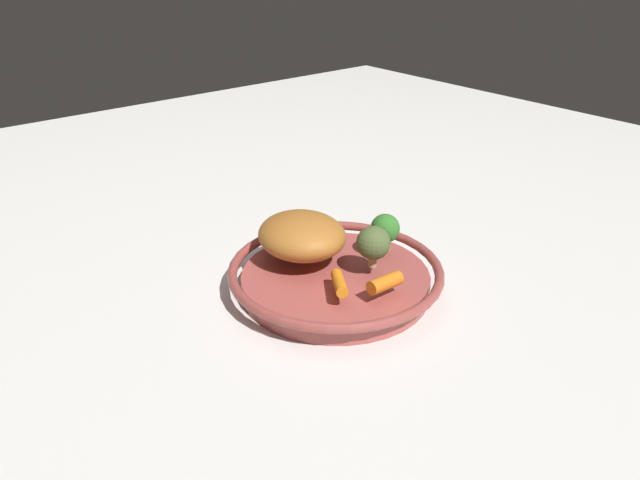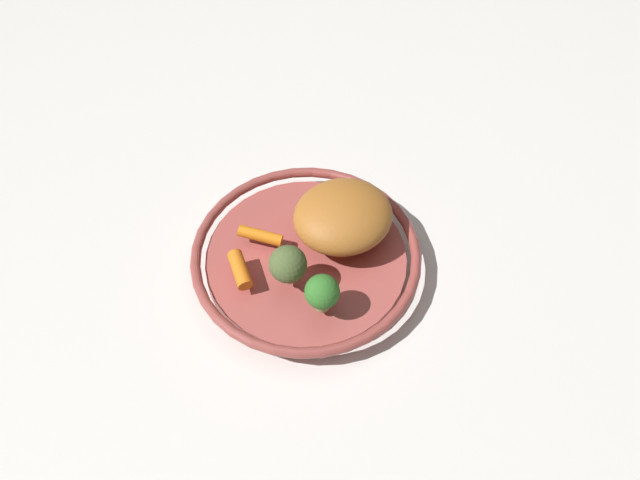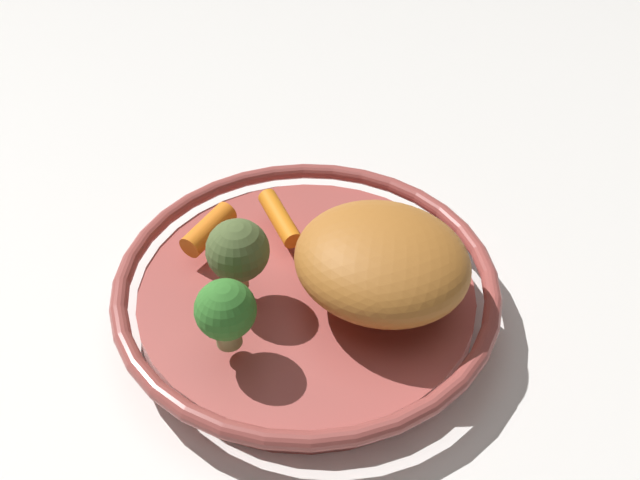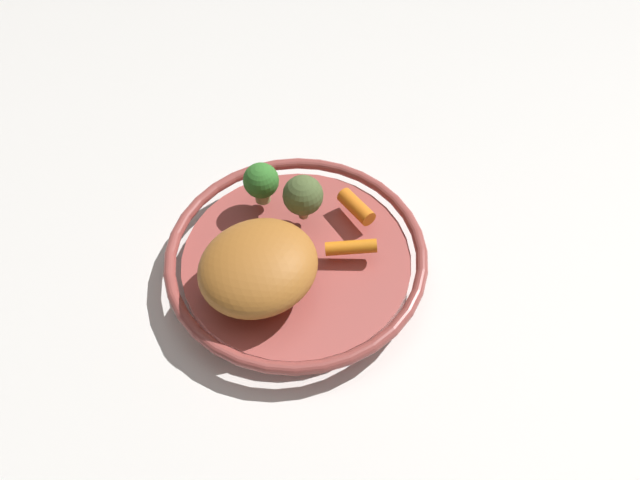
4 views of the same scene
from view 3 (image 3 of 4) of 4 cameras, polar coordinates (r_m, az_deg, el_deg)
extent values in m
plane|color=silver|center=(0.61, -1.06, -5.66)|extent=(2.44, 2.44, 0.00)
cylinder|color=#A84C47|center=(0.60, -1.08, -4.72)|extent=(0.28, 0.28, 0.03)
torus|color=#96433D|center=(0.58, -1.11, -3.25)|extent=(0.32, 0.32, 0.01)
ellipsoid|color=#AD6728|center=(0.54, 5.03, -1.69)|extent=(0.14, 0.15, 0.06)
cylinder|color=orange|center=(0.61, -9.00, 0.86)|extent=(0.05, 0.02, 0.02)
cylinder|color=orange|center=(0.62, -3.29, 1.79)|extent=(0.05, 0.06, 0.02)
cylinder|color=#98A966|center=(0.52, -7.40, -7.62)|extent=(0.02, 0.02, 0.02)
sphere|color=#33752A|center=(0.50, -7.67, -5.61)|extent=(0.04, 0.04, 0.04)
cylinder|color=tan|center=(0.56, -6.45, -3.07)|extent=(0.01, 0.01, 0.02)
sphere|color=#4D5F31|center=(0.54, -6.68, -0.84)|extent=(0.05, 0.05, 0.05)
camera|label=1|loc=(1.20, -15.88, 42.41)|focal=34.80mm
camera|label=2|loc=(0.51, -109.94, 33.48)|focal=35.87mm
camera|label=4|loc=(0.75, 48.58, 47.30)|focal=34.47mm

